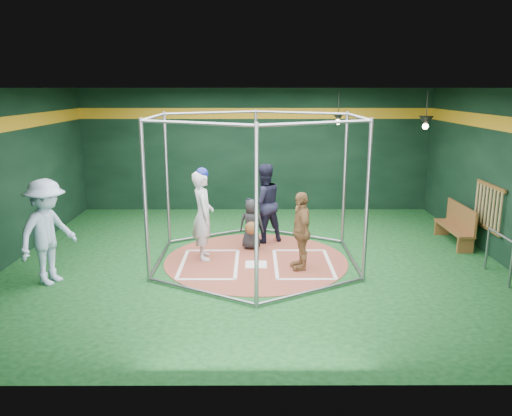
{
  "coord_description": "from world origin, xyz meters",
  "views": [
    {
      "loc": [
        -0.03,
        -9.85,
        3.5
      ],
      "look_at": [
        0.0,
        0.1,
        1.1
      ],
      "focal_mm": 35.0,
      "sensor_mm": 36.0,
      "label": 1
    }
  ],
  "objects_px": {
    "batter_figure": "(203,214)",
    "dugout_bench": "(457,224)",
    "visitor_leopard": "(301,231)",
    "umpire": "(264,203)"
  },
  "relations": [
    {
      "from": "batter_figure",
      "to": "visitor_leopard",
      "type": "distance_m",
      "value": 2.08
    },
    {
      "from": "umpire",
      "to": "visitor_leopard",
      "type": "bearing_deg",
      "value": 86.41
    },
    {
      "from": "batter_figure",
      "to": "umpire",
      "type": "height_order",
      "value": "batter_figure"
    },
    {
      "from": "visitor_leopard",
      "to": "dugout_bench",
      "type": "xyz_separation_m",
      "value": [
        3.74,
        1.65,
        -0.32
      ]
    },
    {
      "from": "batter_figure",
      "to": "umpire",
      "type": "xyz_separation_m",
      "value": [
        1.28,
        1.19,
        -0.04
      ]
    },
    {
      "from": "batter_figure",
      "to": "umpire",
      "type": "relative_size",
      "value": 1.06
    },
    {
      "from": "batter_figure",
      "to": "visitor_leopard",
      "type": "xyz_separation_m",
      "value": [
        1.98,
        -0.62,
        -0.18
      ]
    },
    {
      "from": "batter_figure",
      "to": "dugout_bench",
      "type": "bearing_deg",
      "value": 10.28
    },
    {
      "from": "umpire",
      "to": "dugout_bench",
      "type": "relative_size",
      "value": 1.16
    },
    {
      "from": "batter_figure",
      "to": "dugout_bench",
      "type": "relative_size",
      "value": 1.23
    }
  ]
}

